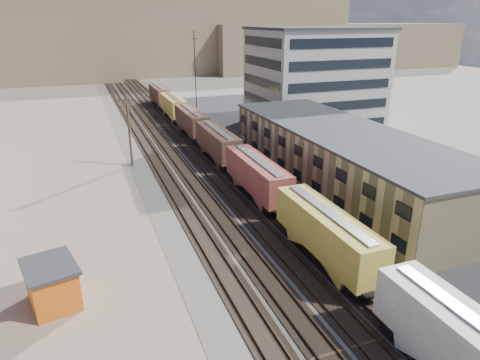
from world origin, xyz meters
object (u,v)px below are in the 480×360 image
object	(u,v)px
utility_pole_north	(129,130)
maintenance_shed	(52,284)
freight_train	(235,156)
parked_car_blue	(276,121)

from	to	relation	value
utility_pole_north	maintenance_shed	distance (m)	31.95
utility_pole_north	freight_train	bearing A→B (deg)	-37.01
freight_train	maintenance_shed	size ratio (longest dim) A/B	23.05
freight_train	parked_car_blue	size ratio (longest dim) A/B	21.86
freight_train	maintenance_shed	world-z (taller)	freight_train
maintenance_shed	parked_car_blue	bearing A→B (deg)	49.48
freight_train	utility_pole_north	world-z (taller)	utility_pole_north
maintenance_shed	parked_car_blue	distance (m)	60.99
utility_pole_north	maintenance_shed	xyz separation A→B (m)	(-9.46, -30.30, -3.61)
parked_car_blue	freight_train	bearing A→B (deg)	-162.93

